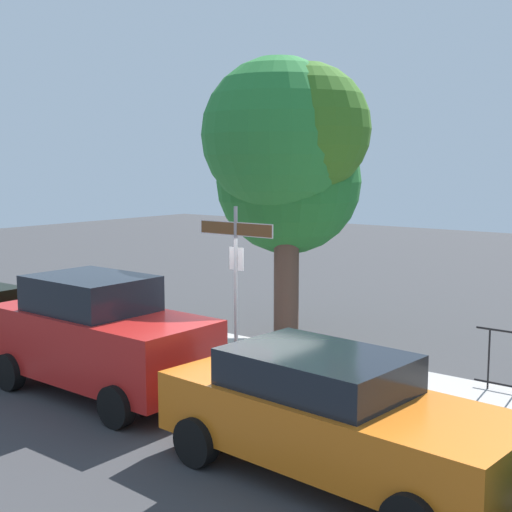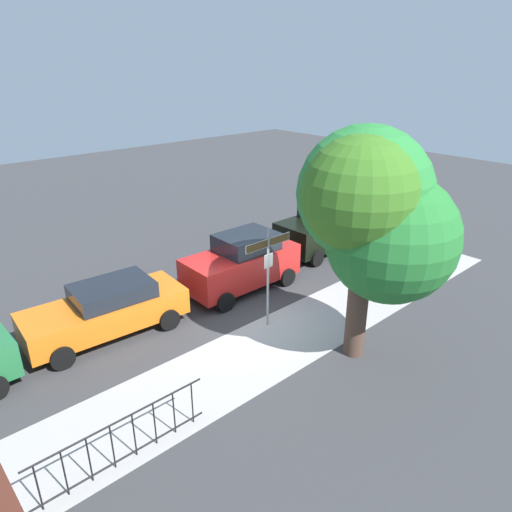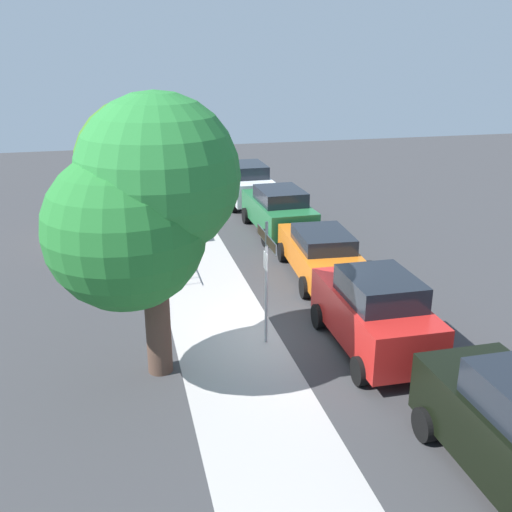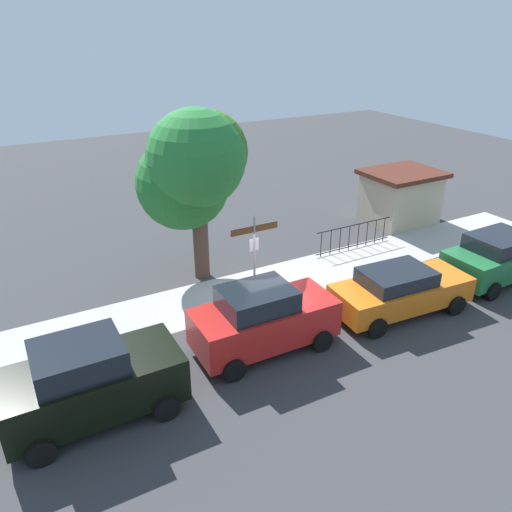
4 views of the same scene
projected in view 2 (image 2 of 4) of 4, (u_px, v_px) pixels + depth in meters
ground_plane at (253, 322)px, 14.26m from camera, size 60.00×60.00×0.00m
sidewalk_strip at (229, 368)px, 12.14m from camera, size 24.00×2.60×0.00m
street_sign at (268, 260)px, 13.29m from camera, size 1.69×0.07×3.08m
shade_tree at (374, 211)px, 11.13m from camera, size 3.78×4.00×6.11m
car_black at (323, 227)px, 19.22m from camera, size 4.06×2.06×2.06m
car_red at (242, 262)px, 15.98m from camera, size 4.10×2.00×1.99m
car_orange at (107, 309)px, 13.36m from camera, size 4.67×2.20×1.56m
iron_fence at (123, 440)px, 9.12m from camera, size 3.73×0.04×1.07m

